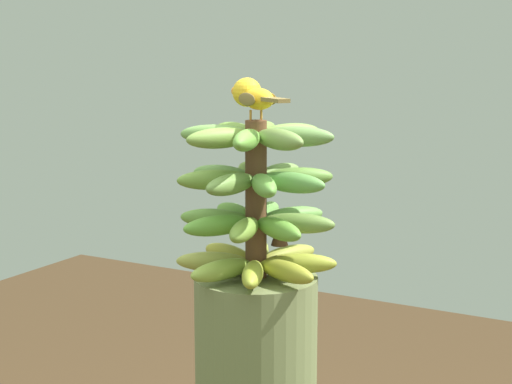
% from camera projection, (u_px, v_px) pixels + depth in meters
% --- Properties ---
extents(banana_bunch, '(0.33, 0.33, 0.33)m').
position_uv_depth(banana_bunch, '(256.00, 200.00, 1.73)').
color(banana_bunch, brown).
rests_on(banana_bunch, banana_tree).
extents(perched_bird, '(0.14, 0.19, 0.09)m').
position_uv_depth(perched_bird, '(252.00, 96.00, 1.72)').
color(perched_bird, '#C68933').
rests_on(perched_bird, banana_bunch).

